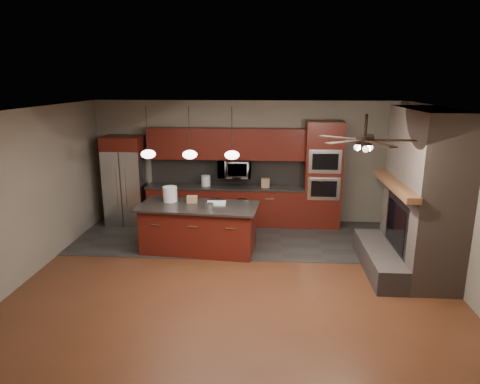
# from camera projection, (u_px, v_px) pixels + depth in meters

# --- Properties ---
(ground) EXTENTS (7.00, 7.00, 0.00)m
(ground) POSITION_uv_depth(u_px,v_px,m) (238.00, 275.00, 7.33)
(ground) COLOR #582C1A
(ground) RESTS_ON ground
(ceiling) EXTENTS (7.00, 6.00, 0.02)m
(ceiling) POSITION_uv_depth(u_px,v_px,m) (237.00, 109.00, 6.62)
(ceiling) COLOR white
(ceiling) RESTS_ON back_wall
(back_wall) EXTENTS (7.00, 0.02, 2.80)m
(back_wall) POSITION_uv_depth(u_px,v_px,m) (247.00, 162.00, 9.87)
(back_wall) COLOR gray
(back_wall) RESTS_ON ground
(right_wall) EXTENTS (0.02, 6.00, 2.80)m
(right_wall) POSITION_uv_depth(u_px,v_px,m) (459.00, 200.00, 6.74)
(right_wall) COLOR gray
(right_wall) RESTS_ON ground
(left_wall) EXTENTS (0.02, 6.00, 2.80)m
(left_wall) POSITION_uv_depth(u_px,v_px,m) (31.00, 193.00, 7.21)
(left_wall) COLOR gray
(left_wall) RESTS_ON ground
(slate_tile_patch) EXTENTS (7.00, 2.40, 0.01)m
(slate_tile_patch) POSITION_uv_depth(u_px,v_px,m) (244.00, 237.00, 9.06)
(slate_tile_patch) COLOR #2C2A28
(slate_tile_patch) RESTS_ON ground
(fireplace_column) EXTENTS (1.30, 2.10, 2.80)m
(fireplace_column) POSITION_uv_depth(u_px,v_px,m) (419.00, 199.00, 7.18)
(fireplace_column) COLOR brown
(fireplace_column) RESTS_ON ground
(back_cabinetry) EXTENTS (3.59, 0.64, 2.20)m
(back_cabinetry) POSITION_uv_depth(u_px,v_px,m) (226.00, 186.00, 9.78)
(back_cabinetry) COLOR #55100F
(back_cabinetry) RESTS_ON ground
(oven_tower) EXTENTS (0.80, 0.63, 2.38)m
(oven_tower) POSITION_uv_depth(u_px,v_px,m) (323.00, 175.00, 9.51)
(oven_tower) COLOR #55100F
(oven_tower) RESTS_ON ground
(microwave) EXTENTS (0.73, 0.41, 0.50)m
(microwave) POSITION_uv_depth(u_px,v_px,m) (235.00, 168.00, 9.67)
(microwave) COLOR silver
(microwave) RESTS_ON back_cabinetry
(refrigerator) EXTENTS (0.86, 0.75, 2.03)m
(refrigerator) POSITION_uv_depth(u_px,v_px,m) (126.00, 180.00, 9.78)
(refrigerator) COLOR silver
(refrigerator) RESTS_ON ground
(kitchen_island) EXTENTS (2.35, 1.22, 0.92)m
(kitchen_island) POSITION_uv_depth(u_px,v_px,m) (199.00, 228.00, 8.28)
(kitchen_island) COLOR #55100F
(kitchen_island) RESTS_ON ground
(white_bucket) EXTENTS (0.35, 0.35, 0.30)m
(white_bucket) POSITION_uv_depth(u_px,v_px,m) (170.00, 194.00, 8.39)
(white_bucket) COLOR white
(white_bucket) RESTS_ON kitchen_island
(paint_can) EXTENTS (0.18, 0.18, 0.10)m
(paint_can) POSITION_uv_depth(u_px,v_px,m) (209.00, 206.00, 7.94)
(paint_can) COLOR #B3B3B8
(paint_can) RESTS_ON kitchen_island
(paint_tray) EXTENTS (0.37, 0.27, 0.04)m
(paint_tray) POSITION_uv_depth(u_px,v_px,m) (216.00, 203.00, 8.24)
(paint_tray) COLOR white
(paint_tray) RESTS_ON kitchen_island
(cardboard_box) EXTENTS (0.22, 0.17, 0.13)m
(cardboard_box) POSITION_uv_depth(u_px,v_px,m) (192.00, 199.00, 8.34)
(cardboard_box) COLOR #9C7650
(cardboard_box) RESTS_ON kitchen_island
(counter_bucket) EXTENTS (0.25, 0.25, 0.24)m
(counter_bucket) POSITION_uv_depth(u_px,v_px,m) (206.00, 181.00, 9.74)
(counter_bucket) COLOR white
(counter_bucket) RESTS_ON back_cabinetry
(counter_box) EXTENTS (0.19, 0.16, 0.20)m
(counter_box) POSITION_uv_depth(u_px,v_px,m) (265.00, 183.00, 9.60)
(counter_box) COLOR #9F7552
(counter_box) RESTS_ON back_cabinetry
(pendant_left) EXTENTS (0.26, 0.26, 0.92)m
(pendant_left) POSITION_uv_depth(u_px,v_px,m) (148.00, 154.00, 7.61)
(pendant_left) COLOR black
(pendant_left) RESTS_ON ceiling
(pendant_center) EXTENTS (0.26, 0.26, 0.92)m
(pendant_center) POSITION_uv_depth(u_px,v_px,m) (190.00, 154.00, 7.56)
(pendant_center) COLOR black
(pendant_center) RESTS_ON ceiling
(pendant_right) EXTENTS (0.26, 0.26, 0.92)m
(pendant_right) POSITION_uv_depth(u_px,v_px,m) (232.00, 155.00, 7.51)
(pendant_right) COLOR black
(pendant_right) RESTS_ON ceiling
(ceiling_fan) EXTENTS (1.27, 1.33, 0.41)m
(ceiling_fan) POSITION_uv_depth(u_px,v_px,m) (365.00, 139.00, 5.81)
(ceiling_fan) COLOR black
(ceiling_fan) RESTS_ON ceiling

